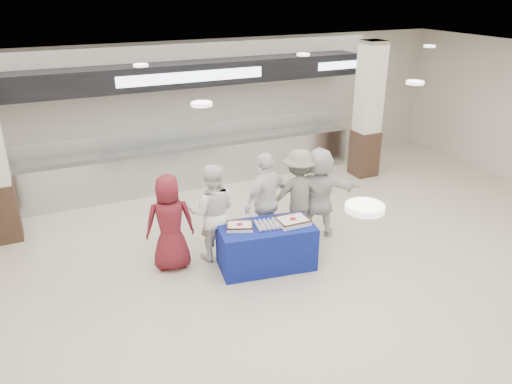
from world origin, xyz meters
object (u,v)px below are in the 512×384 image
soldier_a (214,215)px  civilian_white (319,192)px  sheet_cake_right (293,221)px  soldier_b (299,194)px  cupcake_tray (269,225)px  chef_tall (213,212)px  display_table (266,246)px  civilian_maroon (170,223)px  chef_short (266,201)px  sheet_cake_left (240,226)px

soldier_a → civilian_white: (2.05, 0.00, 0.04)m
sheet_cake_right → soldier_b: size_ratio=0.30×
cupcake_tray → chef_tall: bearing=137.4°
soldier_b → display_table: bearing=52.2°
civilian_maroon → chef_short: size_ratio=0.93×
display_table → civilian_maroon: civilian_maroon is taller
civilian_maroon → soldier_a: (0.75, 0.00, -0.01)m
civilian_maroon → chef_short: (1.73, 0.00, 0.07)m
civilian_maroon → soldier_b: (2.42, 0.07, 0.04)m
cupcake_tray → soldier_a: size_ratio=0.26×
sheet_cake_right → soldier_b: bearing=55.4°
cupcake_tray → chef_short: bearing=67.8°
display_table → chef_short: bearing=73.4°
display_table → soldier_a: 1.03m
civilian_maroon → chef_tall: bearing=-170.4°
civilian_maroon → soldier_b: bearing=-168.7°
sheet_cake_right → cupcake_tray: bearing=169.9°
display_table → soldier_b: soldier_b is taller
soldier_b → sheet_cake_right: bearing=71.9°
soldier_a → civilian_maroon: bearing=-19.3°
sheet_cake_right → soldier_a: soldier_a is taller
civilian_white → chef_short: bearing=22.5°
sheet_cake_left → sheet_cake_right: size_ratio=0.99×
soldier_a → soldier_b: soldier_b is taller
display_table → soldier_b: (0.99, 0.71, 0.48)m
sheet_cake_right → civilian_maroon: (-1.86, 0.74, 0.02)m
sheet_cake_left → chef_short: (0.73, 0.53, 0.09)m
chef_tall → soldier_b: chef_tall is taller
sheet_cake_left → cupcake_tray: 0.48m
cupcake_tray → chef_tall: size_ratio=0.24×
sheet_cake_right → soldier_a: 1.33m
soldier_b → chef_short: bearing=22.4°
sheet_cake_right → cupcake_tray: size_ratio=1.24×
display_table → sheet_cake_left: (-0.43, 0.11, 0.42)m
display_table → sheet_cake_left: size_ratio=3.05×
sheet_cake_left → chef_tall: 0.60m
cupcake_tray → chef_short: chef_short is taller
chef_tall → civilian_white: chef_tall is taller
display_table → civilian_maroon: bearing=164.6°
civilian_white → cupcake_tray: bearing=49.0°
soldier_a → chef_tall: (-0.02, 0.00, 0.05)m
display_table → chef_tall: size_ratio=0.91×
chef_tall → soldier_b: (1.68, 0.07, -0.00)m
soldier_a → civilian_white: 2.05m
chef_short → civilian_white: 1.07m
sheet_cake_left → chef_short: size_ratio=0.29×
sheet_cake_left → soldier_b: 1.54m
soldier_a → chef_tall: chef_tall is taller
soldier_a → chef_short: 0.98m
civilian_maroon → civilian_white: bearing=-170.4°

